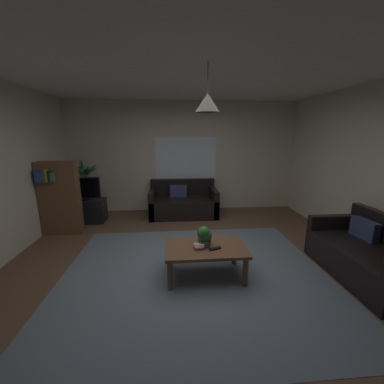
{
  "coord_description": "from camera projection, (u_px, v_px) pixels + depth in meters",
  "views": [
    {
      "loc": [
        -0.29,
        -3.14,
        1.87
      ],
      "look_at": [
        0.0,
        0.3,
        1.05
      ],
      "focal_mm": 22.53,
      "sensor_mm": 36.0,
      "label": 1
    }
  ],
  "objects": [
    {
      "name": "book_on_table_0",
      "position": [
        199.0,
        248.0,
        3.13
      ],
      "size": [
        0.13,
        0.12,
        0.03
      ],
      "primitive_type": "cube",
      "rotation": [
        0.0,
        0.0,
        0.06
      ],
      "color": "#B22D2D",
      "rests_on": "coffee_table"
    },
    {
      "name": "rug",
      "position": [
        195.0,
        274.0,
        3.31
      ],
      "size": [
        3.61,
        3.1,
        0.01
      ],
      "primitive_type": "cube",
      "color": "slate",
      "rests_on": "ground"
    },
    {
      "name": "coffee_table",
      "position": [
        205.0,
        251.0,
        3.21
      ],
      "size": [
        1.06,
        0.66,
        0.43
      ],
      "color": "brown",
      "rests_on": "ground"
    },
    {
      "name": "tv",
      "position": [
        81.0,
        189.0,
        5.13
      ],
      "size": [
        0.79,
        0.16,
        0.49
      ],
      "color": "black",
      "rests_on": "tv_stand"
    },
    {
      "name": "bookshelf_corner",
      "position": [
        60.0,
        198.0,
        4.54
      ],
      "size": [
        0.7,
        0.31,
        1.4
      ],
      "color": "brown",
      "rests_on": "ground"
    },
    {
      "name": "potted_plant_on_table",
      "position": [
        204.0,
        236.0,
        3.19
      ],
      "size": [
        0.2,
        0.2,
        0.28
      ],
      "color": "#4C4C51",
      "rests_on": "coffee_table"
    },
    {
      "name": "floor",
      "position": [
        194.0,
        267.0,
        3.51
      ],
      "size": [
        5.56,
        5.64,
        0.02
      ],
      "primitive_type": "cube",
      "color": "brown",
      "rests_on": "ground"
    },
    {
      "name": "book_on_table_2",
      "position": [
        199.0,
        244.0,
        3.13
      ],
      "size": [
        0.14,
        0.09,
        0.02
      ],
      "primitive_type": "cube",
      "rotation": [
        0.0,
        0.0,
        -0.08
      ],
      "color": "beige",
      "rests_on": "coffee_table"
    },
    {
      "name": "book_on_table_1",
      "position": [
        199.0,
        246.0,
        3.13
      ],
      "size": [
        0.12,
        0.12,
        0.02
      ],
      "primitive_type": "cube",
      "rotation": [
        0.0,
        0.0,
        0.07
      ],
      "color": "beige",
      "rests_on": "coffee_table"
    },
    {
      "name": "couch_right_side",
      "position": [
        369.0,
        258.0,
        3.2
      ],
      "size": [
        0.83,
        1.5,
        0.82
      ],
      "rotation": [
        0.0,
        0.0,
        -1.57
      ],
      "color": "black",
      "rests_on": "ground"
    },
    {
      "name": "pendant_lamp",
      "position": [
        207.0,
        103.0,
        2.78
      ],
      "size": [
        0.29,
        0.29,
        0.54
      ],
      "color": "black"
    },
    {
      "name": "window_pane",
      "position": [
        186.0,
        160.0,
        5.94
      ],
      "size": [
        1.5,
        0.01,
        1.09
      ],
      "primitive_type": "cube",
      "color": "white"
    },
    {
      "name": "tv_stand",
      "position": [
        84.0,
        211.0,
        5.27
      ],
      "size": [
        0.9,
        0.44,
        0.5
      ],
      "primitive_type": "cube",
      "color": "black",
      "rests_on": "ground"
    },
    {
      "name": "wall_back",
      "position": [
        183.0,
        157.0,
        5.96
      ],
      "size": [
        5.68,
        0.06,
        2.67
      ],
      "primitive_type": "cube",
      "color": "beige",
      "rests_on": "ground"
    },
    {
      "name": "remote_on_table_0",
      "position": [
        215.0,
        248.0,
        3.12
      ],
      "size": [
        0.17,
        0.1,
        0.02
      ],
      "primitive_type": "cube",
      "rotation": [
        0.0,
        0.0,
        1.91
      ],
      "color": "black",
      "rests_on": "coffee_table"
    },
    {
      "name": "couch_under_window",
      "position": [
        183.0,
        204.0,
        5.71
      ],
      "size": [
        1.56,
        0.83,
        0.82
      ],
      "color": "black",
      "rests_on": "ground"
    },
    {
      "name": "potted_palm_corner",
      "position": [
        86.0,
        190.0,
        5.64
      ],
      "size": [
        0.83,
        0.9,
        1.4
      ],
      "color": "#4C4C51",
      "rests_on": "ground"
    },
    {
      "name": "ceiling",
      "position": [
        194.0,
        66.0,
        2.88
      ],
      "size": [
        5.56,
        5.64,
        0.02
      ],
      "primitive_type": "cube",
      "color": "white"
    }
  ]
}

